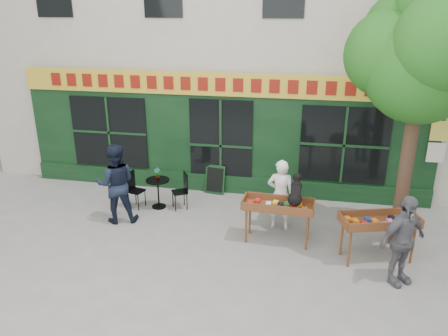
{
  "coord_description": "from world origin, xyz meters",
  "views": [
    {
      "loc": [
        2.24,
        -8.69,
        4.86
      ],
      "look_at": [
        0.44,
        0.5,
        1.4
      ],
      "focal_mm": 35.0,
      "sensor_mm": 36.0,
      "label": 1
    }
  ],
  "objects_px": {
    "man_right": "(402,241)",
    "book_cart_center": "(278,207)",
    "dog": "(296,189)",
    "bistro_table": "(158,188)",
    "book_cart_right": "(379,223)",
    "woman": "(280,195)",
    "man_left": "(116,184)"
  },
  "relations": [
    {
      "from": "man_right",
      "to": "book_cart_center",
      "type": "bearing_deg",
      "value": 118.33
    },
    {
      "from": "dog",
      "to": "bistro_table",
      "type": "relative_size",
      "value": 0.79
    },
    {
      "from": "book_cart_right",
      "to": "bistro_table",
      "type": "bearing_deg",
      "value": 147.16
    },
    {
      "from": "woman",
      "to": "bistro_table",
      "type": "xyz_separation_m",
      "value": [
        -3.12,
        0.51,
        -0.29
      ]
    },
    {
      "from": "book_cart_center",
      "to": "bistro_table",
      "type": "distance_m",
      "value": 3.35
    },
    {
      "from": "woman",
      "to": "bistro_table",
      "type": "distance_m",
      "value": 3.18
    },
    {
      "from": "book_cart_right",
      "to": "man_right",
      "type": "height_order",
      "value": "man_right"
    },
    {
      "from": "dog",
      "to": "man_left",
      "type": "distance_m",
      "value": 4.2
    },
    {
      "from": "dog",
      "to": "book_cart_right",
      "type": "xyz_separation_m",
      "value": [
        1.68,
        -0.29,
        -0.47
      ]
    },
    {
      "from": "woman",
      "to": "book_cart_right",
      "type": "xyz_separation_m",
      "value": [
        2.03,
        -0.99,
        -0.02
      ]
    },
    {
      "from": "man_right",
      "to": "man_left",
      "type": "distance_m",
      "value": 6.3
    },
    {
      "from": "dog",
      "to": "book_cart_right",
      "type": "distance_m",
      "value": 1.77
    },
    {
      "from": "dog",
      "to": "woman",
      "type": "relative_size",
      "value": 0.36
    },
    {
      "from": "book_cart_center",
      "to": "book_cart_right",
      "type": "distance_m",
      "value": 2.06
    },
    {
      "from": "man_right",
      "to": "book_cart_right",
      "type": "bearing_deg",
      "value": 75.26
    },
    {
      "from": "man_left",
      "to": "bistro_table",
      "type": "bearing_deg",
      "value": -147.87
    },
    {
      "from": "woman",
      "to": "book_cart_right",
      "type": "relative_size",
      "value": 1.04
    },
    {
      "from": "book_cart_right",
      "to": "man_right",
      "type": "xyz_separation_m",
      "value": [
        0.3,
        -0.75,
        0.06
      ]
    },
    {
      "from": "book_cart_center",
      "to": "man_left",
      "type": "height_order",
      "value": "man_left"
    },
    {
      "from": "book_cart_center",
      "to": "book_cart_right",
      "type": "height_order",
      "value": "same"
    },
    {
      "from": "bistro_table",
      "to": "book_cart_center",
      "type": "bearing_deg",
      "value": -20.44
    },
    {
      "from": "book_cart_right",
      "to": "bistro_table",
      "type": "xyz_separation_m",
      "value": [
        -5.15,
        1.51,
        -0.28
      ]
    },
    {
      "from": "man_right",
      "to": "dog",
      "type": "bearing_deg",
      "value": 115.68
    },
    {
      "from": "dog",
      "to": "book_cart_right",
      "type": "bearing_deg",
      "value": -7.41
    },
    {
      "from": "dog",
      "to": "man_left",
      "type": "bearing_deg",
      "value": 178.17
    },
    {
      "from": "woman",
      "to": "man_right",
      "type": "height_order",
      "value": "man_right"
    },
    {
      "from": "bistro_table",
      "to": "woman",
      "type": "bearing_deg",
      "value": -9.35
    },
    {
      "from": "book_cart_center",
      "to": "dog",
      "type": "distance_m",
      "value": 0.59
    },
    {
      "from": "man_right",
      "to": "bistro_table",
      "type": "xyz_separation_m",
      "value": [
        -5.45,
        2.26,
        -0.34
      ]
    },
    {
      "from": "bistro_table",
      "to": "man_left",
      "type": "xyz_separation_m",
      "value": [
        -0.7,
        -0.9,
        0.42
      ]
    },
    {
      "from": "book_cart_right",
      "to": "dog",
      "type": "bearing_deg",
      "value": 153.57
    },
    {
      "from": "book_cart_center",
      "to": "bistro_table",
      "type": "bearing_deg",
      "value": 162.03
    }
  ]
}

